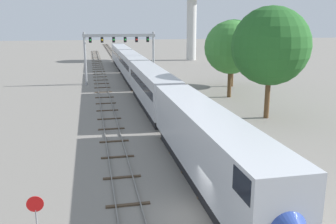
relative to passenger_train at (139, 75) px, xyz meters
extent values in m
plane|color=gray|center=(-2.00, -37.70, -2.60)|extent=(400.00, 400.00, 0.00)
cube|color=slate|center=(-0.72, 22.30, -2.52)|extent=(0.07, 200.00, 0.16)
cube|color=slate|center=(0.72, 22.30, -2.52)|extent=(0.07, 200.00, 0.16)
cube|color=#473828|center=(0.00, -35.70, -2.55)|extent=(2.60, 0.24, 0.10)
cube|color=#473828|center=(0.00, -31.70, -2.55)|extent=(2.60, 0.24, 0.10)
cube|color=#473828|center=(0.00, -27.70, -2.55)|extent=(2.60, 0.24, 0.10)
cube|color=#473828|center=(0.00, -23.70, -2.55)|extent=(2.60, 0.24, 0.10)
cube|color=#473828|center=(0.00, -19.70, -2.55)|extent=(2.60, 0.24, 0.10)
cube|color=#473828|center=(0.00, -15.70, -2.55)|extent=(2.60, 0.24, 0.10)
cube|color=#473828|center=(0.00, -11.70, -2.55)|extent=(2.60, 0.24, 0.10)
cube|color=#473828|center=(0.00, -7.70, -2.55)|extent=(2.60, 0.24, 0.10)
cube|color=#473828|center=(0.00, -3.70, -2.55)|extent=(2.60, 0.24, 0.10)
cube|color=#473828|center=(0.00, 0.30, -2.55)|extent=(2.60, 0.24, 0.10)
cube|color=#473828|center=(0.00, 4.30, -2.55)|extent=(2.60, 0.24, 0.10)
cube|color=#473828|center=(0.00, 8.30, -2.55)|extent=(2.60, 0.24, 0.10)
cube|color=#473828|center=(0.00, 12.30, -2.55)|extent=(2.60, 0.24, 0.10)
cube|color=#473828|center=(0.00, 16.30, -2.55)|extent=(2.60, 0.24, 0.10)
cube|color=#473828|center=(0.00, 20.30, -2.55)|extent=(2.60, 0.24, 0.10)
cube|color=#473828|center=(0.00, 24.30, -2.55)|extent=(2.60, 0.24, 0.10)
cube|color=#473828|center=(0.00, 28.30, -2.55)|extent=(2.60, 0.24, 0.10)
cube|color=#473828|center=(0.00, 32.30, -2.55)|extent=(2.60, 0.24, 0.10)
cube|color=#473828|center=(0.00, 36.30, -2.55)|extent=(2.60, 0.24, 0.10)
cube|color=#473828|center=(0.00, 40.30, -2.55)|extent=(2.60, 0.24, 0.10)
cube|color=#473828|center=(0.00, 44.30, -2.55)|extent=(2.60, 0.24, 0.10)
cube|color=#473828|center=(0.00, 48.30, -2.55)|extent=(2.60, 0.24, 0.10)
cube|color=#473828|center=(0.00, 52.30, -2.55)|extent=(2.60, 0.24, 0.10)
cube|color=#473828|center=(0.00, 56.30, -2.55)|extent=(2.60, 0.24, 0.10)
cube|color=#473828|center=(0.00, 60.30, -2.55)|extent=(2.60, 0.24, 0.10)
cube|color=#473828|center=(0.00, 64.30, -2.55)|extent=(2.60, 0.24, 0.10)
cube|color=#473828|center=(0.00, 68.30, -2.55)|extent=(2.60, 0.24, 0.10)
cube|color=#473828|center=(0.00, 72.30, -2.55)|extent=(2.60, 0.24, 0.10)
cube|color=#473828|center=(0.00, 76.30, -2.55)|extent=(2.60, 0.24, 0.10)
cube|color=#473828|center=(0.00, 80.30, -2.55)|extent=(2.60, 0.24, 0.10)
cube|color=#473828|center=(0.00, 84.30, -2.55)|extent=(2.60, 0.24, 0.10)
cube|color=#473828|center=(0.00, 88.30, -2.55)|extent=(2.60, 0.24, 0.10)
cube|color=#473828|center=(0.00, 92.30, -2.55)|extent=(2.60, 0.24, 0.10)
cube|color=#473828|center=(0.00, 96.30, -2.55)|extent=(2.60, 0.24, 0.10)
cube|color=#473828|center=(0.00, 100.30, -2.55)|extent=(2.60, 0.24, 0.10)
cube|color=#473828|center=(0.00, 104.30, -2.55)|extent=(2.60, 0.24, 0.10)
cube|color=#473828|center=(0.00, 108.30, -2.55)|extent=(2.60, 0.24, 0.10)
cube|color=#473828|center=(0.00, 112.30, -2.55)|extent=(2.60, 0.24, 0.10)
cube|color=#473828|center=(0.00, 116.30, -2.55)|extent=(2.60, 0.24, 0.10)
cube|color=#473828|center=(0.00, 120.30, -2.55)|extent=(2.60, 0.24, 0.10)
cube|color=slate|center=(-6.22, 2.30, -2.52)|extent=(0.07, 160.00, 0.16)
cube|color=slate|center=(-4.78, 2.30, -2.52)|extent=(0.07, 160.00, 0.16)
cube|color=#473828|center=(-5.50, -35.70, -2.55)|extent=(2.60, 0.24, 0.10)
cube|color=#473828|center=(-5.50, -31.70, -2.55)|extent=(2.60, 0.24, 0.10)
cube|color=#473828|center=(-5.50, -27.70, -2.55)|extent=(2.60, 0.24, 0.10)
cube|color=#473828|center=(-5.50, -23.70, -2.55)|extent=(2.60, 0.24, 0.10)
cube|color=#473828|center=(-5.50, -19.70, -2.55)|extent=(2.60, 0.24, 0.10)
cube|color=#473828|center=(-5.50, -15.70, -2.55)|extent=(2.60, 0.24, 0.10)
cube|color=#473828|center=(-5.50, -11.70, -2.55)|extent=(2.60, 0.24, 0.10)
cube|color=#473828|center=(-5.50, -7.70, -2.55)|extent=(2.60, 0.24, 0.10)
cube|color=#473828|center=(-5.50, -3.70, -2.55)|extent=(2.60, 0.24, 0.10)
cube|color=#473828|center=(-5.50, 0.30, -2.55)|extent=(2.60, 0.24, 0.10)
cube|color=#473828|center=(-5.50, 4.30, -2.55)|extent=(2.60, 0.24, 0.10)
cube|color=#473828|center=(-5.50, 8.30, -2.55)|extent=(2.60, 0.24, 0.10)
cube|color=#473828|center=(-5.50, 12.30, -2.55)|extent=(2.60, 0.24, 0.10)
cube|color=#473828|center=(-5.50, 16.30, -2.55)|extent=(2.60, 0.24, 0.10)
cube|color=#473828|center=(-5.50, 20.30, -2.55)|extent=(2.60, 0.24, 0.10)
cube|color=#473828|center=(-5.50, 24.30, -2.55)|extent=(2.60, 0.24, 0.10)
cube|color=#473828|center=(-5.50, 28.30, -2.55)|extent=(2.60, 0.24, 0.10)
cube|color=#473828|center=(-5.50, 32.30, -2.55)|extent=(2.60, 0.24, 0.10)
cube|color=#473828|center=(-5.50, 36.30, -2.55)|extent=(2.60, 0.24, 0.10)
cube|color=#473828|center=(-5.50, 40.30, -2.55)|extent=(2.60, 0.24, 0.10)
cube|color=#473828|center=(-5.50, 44.30, -2.55)|extent=(2.60, 0.24, 0.10)
cube|color=#473828|center=(-5.50, 48.30, -2.55)|extent=(2.60, 0.24, 0.10)
cube|color=#473828|center=(-5.50, 52.30, -2.55)|extent=(2.60, 0.24, 0.10)
cube|color=#473828|center=(-5.50, 56.30, -2.55)|extent=(2.60, 0.24, 0.10)
cube|color=#473828|center=(-5.50, 60.30, -2.55)|extent=(2.60, 0.24, 0.10)
cube|color=#473828|center=(-5.50, 64.30, -2.55)|extent=(2.60, 0.24, 0.10)
cube|color=#473828|center=(-5.50, 68.30, -2.55)|extent=(2.60, 0.24, 0.10)
cube|color=#473828|center=(-5.50, 72.30, -2.55)|extent=(2.60, 0.24, 0.10)
cube|color=#473828|center=(-5.50, 76.30, -2.55)|extent=(2.60, 0.24, 0.10)
cube|color=#473828|center=(-5.50, 80.30, -2.55)|extent=(2.60, 0.24, 0.10)
cube|color=silver|center=(0.00, -33.25, 0.30)|extent=(3.00, 20.90, 3.80)
cube|color=black|center=(0.00, -42.50, 1.44)|extent=(3.04, 1.80, 1.10)
cube|color=black|center=(0.00, -33.25, -2.10)|extent=(2.52, 18.81, 1.00)
cube|color=#B7BABF|center=(0.00, -11.35, 0.30)|extent=(3.00, 20.90, 3.80)
cube|color=black|center=(0.00, -11.35, 0.70)|extent=(3.04, 19.23, 0.90)
cube|color=black|center=(0.00, -11.35, -2.10)|extent=(2.52, 18.81, 1.00)
cube|color=#B7BABF|center=(0.00, 10.55, 0.30)|extent=(3.00, 20.90, 3.80)
cube|color=black|center=(0.00, 10.55, 0.70)|extent=(3.04, 19.23, 0.90)
cube|color=black|center=(0.00, 10.55, -2.10)|extent=(2.52, 18.81, 1.00)
cube|color=#B7BABF|center=(0.00, 32.45, 0.30)|extent=(3.00, 20.90, 3.80)
cube|color=black|center=(0.00, 32.45, 0.70)|extent=(3.04, 19.23, 0.90)
cube|color=black|center=(0.00, 32.45, -2.10)|extent=(2.52, 18.81, 1.00)
cylinder|color=#999BA0|center=(-8.00, 7.73, 1.78)|extent=(0.36, 0.36, 8.76)
cylinder|color=#999BA0|center=(3.50, 7.73, 1.78)|extent=(0.36, 0.36, 8.76)
cube|color=#999BA0|center=(-2.25, 7.73, 5.55)|extent=(12.10, 0.36, 0.50)
cube|color=black|center=(-7.04, 7.78, 4.85)|extent=(0.44, 0.32, 0.90)
sphere|color=green|center=(-7.04, 7.59, 4.85)|extent=(0.28, 0.28, 0.28)
cube|color=black|center=(-5.12, 7.78, 4.85)|extent=(0.44, 0.32, 0.90)
sphere|color=yellow|center=(-5.12, 7.59, 4.85)|extent=(0.28, 0.28, 0.28)
cube|color=black|center=(-3.21, 7.78, 4.85)|extent=(0.44, 0.32, 0.90)
sphere|color=green|center=(-3.21, 7.59, 4.85)|extent=(0.28, 0.28, 0.28)
cube|color=black|center=(-1.29, 7.78, 4.85)|extent=(0.44, 0.32, 0.90)
sphere|color=green|center=(-1.29, 7.59, 4.85)|extent=(0.28, 0.28, 0.28)
cube|color=black|center=(0.62, 7.78, 4.85)|extent=(0.44, 0.32, 0.90)
sphere|color=red|center=(0.62, 7.59, 4.85)|extent=(0.28, 0.28, 0.28)
cube|color=black|center=(2.54, 7.78, 4.85)|extent=(0.44, 0.32, 0.90)
sphere|color=green|center=(2.54, 7.59, 4.85)|extent=(0.28, 0.28, 0.28)
cylinder|color=beige|center=(20.17, 43.65, 5.74)|extent=(2.60, 2.60, 16.68)
cylinder|color=red|center=(-10.00, -39.39, -0.10)|extent=(0.76, 0.03, 0.76)
cylinder|color=brown|center=(15.46, 1.45, -0.51)|extent=(0.56, 0.56, 4.19)
sphere|color=#235B23|center=(15.46, 1.45, 4.31)|extent=(7.76, 7.76, 7.76)
cylinder|color=brown|center=(11.83, -6.88, -0.40)|extent=(0.56, 0.56, 4.42)
sphere|color=#387A33|center=(11.83, -6.88, 4.37)|extent=(7.31, 7.31, 7.31)
cylinder|color=brown|center=(11.65, -18.71, -0.12)|extent=(0.56, 0.56, 4.97)
sphere|color=#235B23|center=(11.65, -18.71, 5.31)|extent=(8.39, 8.39, 8.39)
camera|label=1|loc=(-7.27, -55.39, 7.89)|focal=39.49mm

